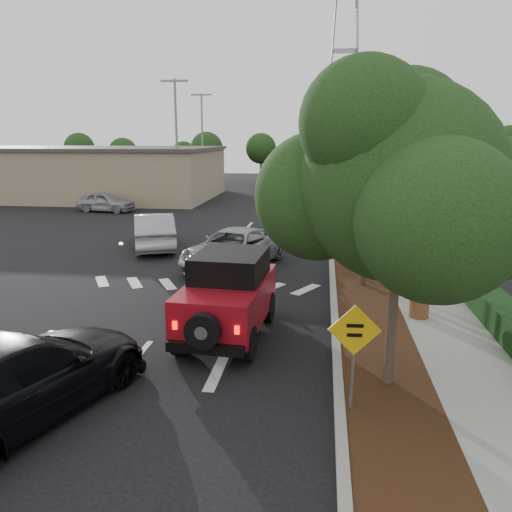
% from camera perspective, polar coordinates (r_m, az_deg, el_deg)
% --- Properties ---
extents(ground, '(120.00, 120.00, 0.00)m').
position_cam_1_polar(ground, '(12.00, -13.73, -11.53)').
color(ground, black).
rests_on(ground, ground).
extents(curb, '(0.20, 70.00, 0.15)m').
position_cam_1_polar(curb, '(22.63, 8.56, 0.76)').
color(curb, '#9E9B93').
rests_on(curb, ground).
extents(planting_strip, '(1.80, 70.00, 0.12)m').
position_cam_1_polar(planting_strip, '(22.67, 11.08, 0.64)').
color(planting_strip, black).
rests_on(planting_strip, ground).
extents(sidewalk, '(2.00, 70.00, 0.12)m').
position_cam_1_polar(sidewalk, '(22.87, 15.84, 0.49)').
color(sidewalk, gray).
rests_on(sidewalk, ground).
extents(hedge, '(0.80, 70.00, 0.80)m').
position_cam_1_polar(hedge, '(23.04, 19.34, 1.20)').
color(hedge, black).
rests_on(hedge, ground).
extents(commercial_building, '(22.00, 12.00, 4.00)m').
position_cam_1_polar(commercial_building, '(44.97, -19.26, 8.91)').
color(commercial_building, gray).
rests_on(commercial_building, ground).
extents(transmission_tower, '(7.00, 4.00, 28.00)m').
position_cam_1_polar(transmission_tower, '(58.32, 9.52, 8.37)').
color(transmission_tower, slate).
rests_on(transmission_tower, ground).
extents(street_tree_near, '(3.80, 3.80, 5.92)m').
position_cam_1_polar(street_tree_near, '(10.90, 14.78, -14.28)').
color(street_tree_near, black).
rests_on(street_tree_near, ground).
extents(street_tree_mid, '(3.20, 3.20, 5.32)m').
position_cam_1_polar(street_tree_mid, '(17.37, 12.07, -3.54)').
color(street_tree_mid, black).
rests_on(street_tree_mid, ground).
extents(street_tree_far, '(3.40, 3.40, 5.62)m').
position_cam_1_polar(street_tree_far, '(23.66, 10.94, 1.03)').
color(street_tree_far, black).
rests_on(street_tree_far, ground).
extents(light_pole_a, '(2.00, 0.22, 9.00)m').
position_cam_1_polar(light_pole_a, '(37.95, -8.79, 5.75)').
color(light_pole_a, slate).
rests_on(light_pole_a, ground).
extents(light_pole_b, '(2.00, 0.22, 9.00)m').
position_cam_1_polar(light_pole_b, '(49.73, -6.01, 7.63)').
color(light_pole_b, slate).
rests_on(light_pole_b, ground).
extents(red_jeep, '(2.10, 4.27, 2.14)m').
position_cam_1_polar(red_jeep, '(12.82, -3.03, -4.29)').
color(red_jeep, black).
rests_on(red_jeep, ground).
extents(silver_suv_ahead, '(3.97, 5.81, 1.48)m').
position_cam_1_polar(silver_suv_ahead, '(19.48, -2.57, 0.84)').
color(silver_suv_ahead, '#94979B').
rests_on(silver_suv_ahead, ground).
extents(black_suv_oncoming, '(3.81, 5.90, 1.59)m').
position_cam_1_polar(black_suv_oncoming, '(10.14, -25.78, -12.40)').
color(black_suv_oncoming, black).
rests_on(black_suv_oncoming, ground).
extents(silver_sedan_oncoming, '(3.33, 5.18, 1.61)m').
position_cam_1_polar(silver_sedan_oncoming, '(23.33, -11.56, 2.85)').
color(silver_sedan_oncoming, '#A2A4A9').
rests_on(silver_sedan_oncoming, ground).
extents(parked_suv, '(4.19, 2.23, 1.36)m').
position_cam_1_polar(parked_suv, '(35.70, -16.80, 5.95)').
color(parked_suv, '#989B9F').
rests_on(parked_suv, ground).
extents(speed_hump_sign, '(0.95, 0.10, 2.03)m').
position_cam_1_polar(speed_hump_sign, '(9.20, 11.13, -9.76)').
color(speed_hump_sign, slate).
rests_on(speed_hump_sign, ground).
extents(terracotta_planter, '(0.66, 0.66, 1.15)m').
position_cam_1_polar(terracotta_planter, '(14.48, 18.24, -4.15)').
color(terracotta_planter, brown).
rests_on(terracotta_planter, ground).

